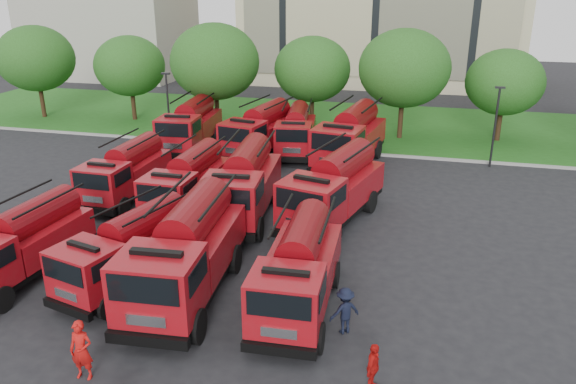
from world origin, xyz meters
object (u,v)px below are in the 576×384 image
(fire_truck_4, at_px, (126,171))
(fire_truck_9, at_px, (260,131))
(firefighter_3, at_px, (344,332))
(firefighter_4, at_px, (45,249))
(fire_truck_2, at_px, (186,252))
(fire_truck_10, at_px, (296,131))
(fire_truck_0, at_px, (22,243))
(fire_truck_1, at_px, (129,249))
(firefighter_0, at_px, (86,377))
(fire_truck_11, at_px, (350,137))
(fire_truck_3, at_px, (299,269))
(fire_truck_7, at_px, (334,188))
(fire_truck_5, at_px, (188,182))
(fire_truck_8, at_px, (191,126))
(fire_truck_6, at_px, (244,183))
(firefighter_5, at_px, (312,230))

(fire_truck_4, bearing_deg, fire_truck_9, 64.38)
(firefighter_3, relative_size, firefighter_4, 0.88)
(fire_truck_2, relative_size, fire_truck_10, 1.14)
(firefighter_4, bearing_deg, fire_truck_2, -154.74)
(fire_truck_0, xyz_separation_m, fire_truck_1, (4.34, 0.60, -0.03))
(fire_truck_0, bearing_deg, fire_truck_4, 96.93)
(firefighter_3, bearing_deg, firefighter_0, -6.57)
(fire_truck_11, bearing_deg, firefighter_0, -93.40)
(fire_truck_3, xyz_separation_m, fire_truck_7, (-0.10, 8.01, 0.17))
(fire_truck_2, bearing_deg, firefighter_4, 161.49)
(fire_truck_4, height_order, fire_truck_7, fire_truck_7)
(fire_truck_5, height_order, firefighter_0, fire_truck_5)
(fire_truck_10, xyz_separation_m, firefighter_3, (6.36, -19.94, -1.54))
(fire_truck_1, bearing_deg, firefighter_4, 176.84)
(fire_truck_4, height_order, fire_truck_8, fire_truck_8)
(fire_truck_8, xyz_separation_m, fire_truck_10, (7.31, 0.87, -0.15))
(fire_truck_6, bearing_deg, fire_truck_5, 173.44)
(fire_truck_0, height_order, firefighter_3, fire_truck_0)
(fire_truck_2, bearing_deg, fire_truck_5, 108.75)
(fire_truck_11, distance_m, firefighter_0, 22.99)
(fire_truck_3, distance_m, firefighter_3, 2.66)
(fire_truck_4, xyz_separation_m, fire_truck_11, (10.88, 8.68, 0.32))
(fire_truck_4, relative_size, firefighter_3, 3.96)
(fire_truck_7, bearing_deg, fire_truck_10, 126.54)
(firefighter_5, bearing_deg, fire_truck_7, -108.44)
(fire_truck_11, height_order, firefighter_3, fire_truck_11)
(fire_truck_3, bearing_deg, fire_truck_10, 100.95)
(fire_truck_5, xyz_separation_m, firefighter_5, (6.62, -0.89, -1.55))
(fire_truck_11, xyz_separation_m, firefighter_5, (-0.30, -10.41, -1.83))
(fire_truck_3, relative_size, fire_truck_7, 0.87)
(fire_truck_4, xyz_separation_m, firefighter_4, (-0.51, -6.60, -1.51))
(fire_truck_7, height_order, fire_truck_9, fire_truck_7)
(fire_truck_1, bearing_deg, firefighter_5, 62.58)
(firefighter_4, bearing_deg, fire_truck_4, -54.93)
(fire_truck_7, bearing_deg, fire_truck_0, -128.18)
(fire_truck_4, height_order, fire_truck_5, fire_truck_5)
(fire_truck_3, distance_m, firefighter_0, 7.69)
(firefighter_0, bearing_deg, fire_truck_0, 135.19)
(fire_truck_7, relative_size, firefighter_3, 4.74)
(fire_truck_3, distance_m, fire_truck_6, 8.81)
(fire_truck_1, relative_size, firefighter_4, 3.50)
(fire_truck_1, bearing_deg, fire_truck_9, 104.50)
(fire_truck_2, relative_size, firefighter_0, 4.13)
(fire_truck_10, distance_m, firefighter_0, 24.18)
(fire_truck_0, xyz_separation_m, firefighter_3, (12.95, -0.69, -1.48))
(fire_truck_6, distance_m, fire_truck_9, 10.51)
(fire_truck_1, xyz_separation_m, firefighter_3, (8.60, -1.29, -1.45))
(fire_truck_2, relative_size, firefighter_3, 4.75)
(fire_truck_4, height_order, fire_truck_9, fire_truck_9)
(firefighter_4, bearing_deg, fire_truck_10, -74.25)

